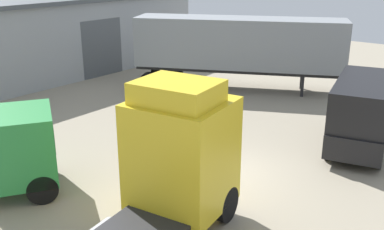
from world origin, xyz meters
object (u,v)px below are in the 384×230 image
at_px(container_trailer_teal, 238,44).
at_px(traffic_cone, 133,159).
at_px(tractor_unit_yellow, 173,163).
at_px(delivery_van_black, 361,113).

relative_size(container_trailer_teal, traffic_cone, 20.98).
bearing_deg(tractor_unit_yellow, traffic_cone, 52.75).
xyz_separation_m(tractor_unit_yellow, container_trailer_teal, (13.12, 6.47, 0.63)).
relative_size(tractor_unit_yellow, delivery_van_black, 1.19).
xyz_separation_m(tractor_unit_yellow, delivery_van_black, (8.73, -2.10, -0.48)).
distance_m(tractor_unit_yellow, container_trailer_teal, 14.64).
bearing_deg(delivery_van_black, traffic_cone, -55.08).
height_order(tractor_unit_yellow, container_trailer_teal, tractor_unit_yellow).
distance_m(container_trailer_teal, traffic_cone, 11.60).
distance_m(container_trailer_teal, delivery_van_black, 9.70).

